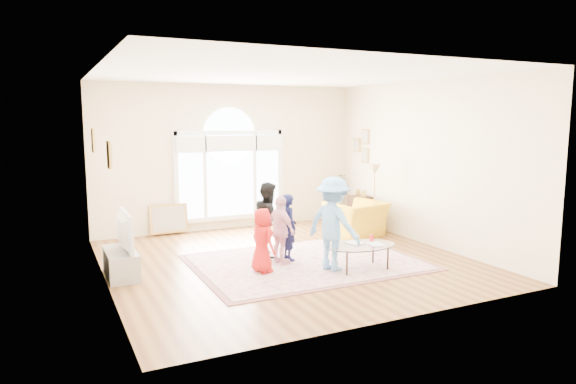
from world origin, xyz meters
name	(u,v)px	position (x,y,z in m)	size (l,w,h in m)	color
ground	(287,260)	(0.00, 0.00, 0.00)	(6.00, 6.00, 0.00)	#583216
room_shell	(232,160)	(0.01, 2.83, 1.57)	(6.00, 6.00, 6.00)	beige
area_rug	(306,262)	(0.23, -0.28, 0.01)	(3.60, 2.60, 0.02)	beige
rug_border	(306,262)	(0.23, -0.28, 0.01)	(3.80, 2.80, 0.01)	brown
tv_console	(121,263)	(-2.75, 0.30, 0.21)	(0.45, 1.00, 0.42)	#95989D
television	(120,231)	(-2.74, 0.30, 0.72)	(0.17, 1.05, 0.61)	black
coffee_table	(361,246)	(0.84, -1.03, 0.40)	(1.23, 0.81, 0.54)	silver
armchair	(356,219)	(2.13, 1.08, 0.36)	(1.11, 0.97, 0.72)	gold
side_cabinet	(360,211)	(2.78, 1.92, 0.35)	(0.40, 0.50, 0.70)	black
floor_lamp	(374,175)	(2.52, 1.01, 1.28)	(0.26, 0.26, 1.51)	black
plant_pedestal	(337,205)	(2.70, 2.80, 0.35)	(0.20, 0.20, 0.70)	white
potted_plant	(338,183)	(2.70, 2.80, 0.91)	(0.38, 0.33, 0.42)	#33722D
leaning_picture	(169,235)	(-1.42, 2.90, 0.00)	(0.80, 0.05, 0.62)	tan
child_red	(262,240)	(-0.67, -0.50, 0.54)	(0.51, 0.33, 1.03)	red
child_navy	(289,227)	(0.02, -0.03, 0.60)	(0.42, 0.28, 1.16)	black
child_black	(269,219)	(-0.20, 0.34, 0.69)	(0.65, 0.51, 1.33)	black
child_pink	(281,230)	(-0.21, -0.20, 0.60)	(0.68, 0.28, 1.16)	#F1A9BA
child_blue	(333,224)	(0.42, -0.87, 0.78)	(0.98, 0.56, 1.52)	#62A0E3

